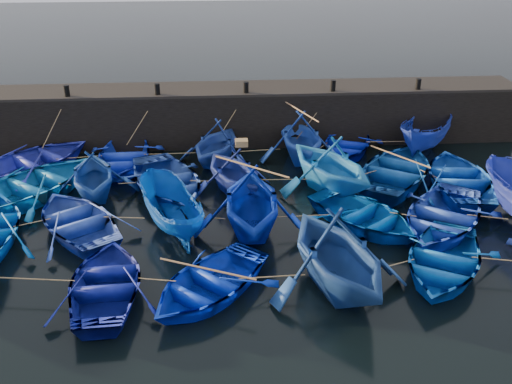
{
  "coord_description": "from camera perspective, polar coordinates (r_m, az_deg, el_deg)",
  "views": [
    {
      "loc": [
        -1.35,
        -15.69,
        9.99
      ],
      "look_at": [
        0.0,
        3.2,
        0.7
      ],
      "focal_mm": 40.0,
      "sensor_mm": 36.0,
      "label": 1
    }
  ],
  "objects": [
    {
      "name": "boat_14",
      "position": [
        20.61,
        -17.42,
        -2.65
      ],
      "size": [
        5.28,
        5.66,
        0.96
      ],
      "primitive_type": "imported",
      "rotation": [
        0.0,
        0.0,
        3.72
      ],
      "color": "#233EA4",
      "rests_on": "ground"
    },
    {
      "name": "loose_oars",
      "position": [
        20.71,
        4.31,
        2.48
      ],
      "size": [
        9.98,
        11.95,
        1.61
      ],
      "color": "#99724C",
      "rests_on": "ground"
    },
    {
      "name": "boat_5",
      "position": [
        27.36,
        16.66,
        5.62
      ],
      "size": [
        4.19,
        4.84,
        1.82
      ],
      "primitive_type": "imported",
      "rotation": [
        0.0,
        0.0,
        -0.63
      ],
      "color": "navy",
      "rests_on": "ground"
    },
    {
      "name": "boat_6",
      "position": [
        23.68,
        -21.24,
        0.77
      ],
      "size": [
        6.25,
        6.55,
        1.11
      ],
      "primitive_type": "imported",
      "rotation": [
        0.0,
        0.0,
        2.5
      ],
      "color": "#0D62AD",
      "rests_on": "ground"
    },
    {
      "name": "boat_1",
      "position": [
        25.45,
        -13.14,
        3.5
      ],
      "size": [
        3.44,
        4.76,
        0.98
      ],
      "primitive_type": "imported",
      "rotation": [
        0.0,
        0.0,
        0.02
      ],
      "color": "#122ACC",
      "rests_on": "ground"
    },
    {
      "name": "boat_17",
      "position": [
        20.33,
        10.8,
        -2.32
      ],
      "size": [
        5.24,
        5.5,
        0.93
      ],
      "primitive_type": "imported",
      "rotation": [
        0.0,
        0.0,
        0.64
      ],
      "color": "#0046A6",
      "rests_on": "ground"
    },
    {
      "name": "boat_12",
      "position": [
        24.03,
        19.73,
        1.34
      ],
      "size": [
        4.35,
        5.58,
        1.06
      ],
      "primitive_type": "imported",
      "rotation": [
        0.0,
        0.0,
        3.0
      ],
      "color": "#0B40B2",
      "rests_on": "ground"
    },
    {
      "name": "boat_2",
      "position": [
        24.96,
        -4.04,
        4.97
      ],
      "size": [
        4.52,
        4.8,
        2.01
      ],
      "primitive_type": "imported",
      "rotation": [
        0.0,
        0.0,
        -0.4
      ],
      "color": "#22429B",
      "rests_on": "ground"
    },
    {
      "name": "bollard_4",
      "position": [
        27.88,
        15.92,
        10.35
      ],
      "size": [
        0.24,
        0.24,
        0.5
      ],
      "primitive_type": "cylinder",
      "color": "black",
      "rests_on": "quay_top"
    },
    {
      "name": "boat_8",
      "position": [
        22.56,
        -8.93,
        1.04
      ],
      "size": [
        5.29,
        6.16,
        1.08
      ],
      "primitive_type": "imported",
      "rotation": [
        0.0,
        0.0,
        0.35
      ],
      "color": "#2647A0",
      "rests_on": "ground"
    },
    {
      "name": "boat_0",
      "position": [
        26.05,
        -21.28,
        2.99
      ],
      "size": [
        6.25,
        6.23,
        1.07
      ],
      "primitive_type": "imported",
      "rotation": [
        0.0,
        0.0,
        2.35
      ],
      "color": "navy",
      "rests_on": "ground"
    },
    {
      "name": "boat_10",
      "position": [
        22.45,
        7.45,
        2.9
      ],
      "size": [
        5.67,
        5.94,
        2.43
      ],
      "primitive_type": "imported",
      "rotation": [
        0.0,
        0.0,
        3.62
      ],
      "color": "blue",
      "rests_on": "ground"
    },
    {
      "name": "boat_15",
      "position": [
        19.76,
        -8.57,
        -1.84
      ],
      "size": [
        3.05,
        4.51,
        1.63
      ],
      "primitive_type": "imported",
      "rotation": [
        0.0,
        0.0,
        3.52
      ],
      "color": "#033B8F",
      "rests_on": "ground"
    },
    {
      "name": "boat_18",
      "position": [
        20.82,
        18.09,
        -2.32
      ],
      "size": [
        5.86,
        6.22,
        1.05
      ],
      "primitive_type": "imported",
      "rotation": [
        0.0,
        0.0,
        -0.61
      ],
      "color": "#1D3BB7",
      "rests_on": "ground"
    },
    {
      "name": "bollard_3",
      "position": [
        26.81,
        7.71,
        10.5
      ],
      "size": [
        0.24,
        0.24,
        0.5
      ],
      "primitive_type": "cylinder",
      "color": "black",
      "rests_on": "quay_top"
    },
    {
      "name": "bollard_0",
      "position": [
        27.1,
        -18.4,
        9.58
      ],
      "size": [
        0.24,
        0.24,
        0.5
      ],
      "primitive_type": "cylinder",
      "color": "black",
      "rests_on": "quay_top"
    },
    {
      "name": "bollard_2",
      "position": [
        26.3,
        -1.01,
        10.42
      ],
      "size": [
        0.24,
        0.24,
        0.5
      ],
      "primitive_type": "cylinder",
      "color": "black",
      "rests_on": "quay_top"
    },
    {
      "name": "bollard_1",
      "position": [
        26.4,
        -9.85,
        10.11
      ],
      "size": [
        0.24,
        0.24,
        0.5
      ],
      "primitive_type": "cylinder",
      "color": "black",
      "rests_on": "quay_top"
    },
    {
      "name": "boat_4",
      "position": [
        26.52,
        9.05,
        4.72
      ],
      "size": [
        4.49,
        5.2,
        0.9
      ],
      "primitive_type": "imported",
      "rotation": [
        0.0,
        0.0,
        -0.37
      ],
      "color": "#04159B",
      "rests_on": "ground"
    },
    {
      "name": "quay_top",
      "position": [
        27.25,
        -1.11,
        10.31
      ],
      "size": [
        26.0,
        2.5,
        0.12
      ],
      "primitive_type": "cube",
      "color": "black",
      "rests_on": "quay_wall"
    },
    {
      "name": "boat_11",
      "position": [
        23.99,
        14.01,
        2.18
      ],
      "size": [
        6.16,
        6.64,
        1.12
      ],
      "primitive_type": "imported",
      "rotation": [
        0.0,
        0.0,
        2.58
      ],
      "color": "navy",
      "rests_on": "ground"
    },
    {
      "name": "boat_22",
      "position": [
        16.6,
        -4.86,
        -9.04
      ],
      "size": [
        5.16,
        5.3,
        0.9
      ],
      "primitive_type": "imported",
      "rotation": [
        0.0,
        0.0,
        -0.7
      ],
      "color": "#0525C7",
      "rests_on": "ground"
    },
    {
      "name": "mooring_ropes",
      "position": [
        22.48,
        -0.39,
        2.2
      ],
      "size": [
        17.7,
        11.69,
        2.1
      ],
      "color": "tan",
      "rests_on": "ground"
    },
    {
      "name": "boat_9",
      "position": [
        22.19,
        -2.2,
        2.22
      ],
      "size": [
        4.58,
        4.84,
        2.01
      ],
      "primitive_type": "imported",
      "rotation": [
        0.0,
        0.0,
        3.57
      ],
      "color": "navy",
      "rests_on": "ground"
    },
    {
      "name": "ground",
      "position": [
        18.64,
        0.7,
        -6.26
      ],
      "size": [
        120.0,
        120.0,
        0.0
      ],
      "primitive_type": "plane",
      "color": "black",
      "rests_on": "ground"
    },
    {
      "name": "wooden_crate",
      "position": [
        21.77,
        -1.46,
        4.95
      ],
      "size": [
        0.48,
        0.4,
        0.24
      ],
      "primitive_type": "cube",
      "color": "olive",
      "rests_on": "boat_9"
    },
    {
      "name": "boat_24",
      "position": [
        18.38,
        18.16,
        -6.52
      ],
      "size": [
        5.07,
        5.57,
        0.95
      ],
      "primitive_type": "imported",
      "rotation": [
        0.0,
        0.0,
        -0.51
      ],
      "color": "#0648A4",
      "rests_on": "ground"
    },
    {
      "name": "boat_16",
      "position": [
        19.31,
        -0.48,
        -0.85
      ],
      "size": [
        4.17,
        4.79,
        2.45
      ],
      "primitive_type": "imported",
      "rotation": [
        0.0,
        0.0,
        -0.03
      ],
      "color": "#04219B",
      "rests_on": "ground"
    },
    {
      "name": "boat_7",
      "position": [
        22.71,
        -15.97,
        1.8
      ],
      "size": [
        3.99,
        4.41,
        2.03
      ],
      "primitive_type": "imported",
      "rotation": [
        0.0,
        0.0,
        3.33
      ],
      "color": "navy",
      "rests_on": "ground"
    },
    {
      "name": "boat_3",
      "position": [
        25.34,
        4.48,
        5.55
      ],
      "size": [
        3.84,
        4.4,
        2.23
      ],
      "primitive_type": "imported",
      "rotation": [
        0.0,
        0.0,
        0.04
      ],
      "color": "blue",
      "rests_on": "ground"
    },
    {
      "name": "boat_21",
      "position": [
        17.11,
        -14.68,
        -8.74
      ],
      "size": [
        3.34,
        4.51,
        0.9
      ],
      "primitive_type": "imported",
      "rotation": [
        0.0,
        0.0,
        3.2
      ],
      "color": "navy",
      "rests_on": "ground"
    },
    {
      "name": "quay_wall",
      "position": [
        27.64,
        -1.09,
        7.69
      ],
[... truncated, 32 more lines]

